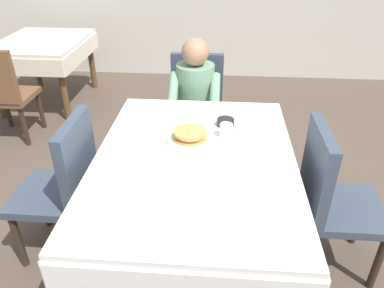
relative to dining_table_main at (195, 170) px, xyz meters
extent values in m
plane|color=brown|center=(0.00, 0.00, -0.65)|extent=(14.00, 14.00, 0.00)
cube|color=white|center=(0.00, 0.00, 0.07)|extent=(1.10, 1.50, 0.04)
cube|color=white|center=(0.00, 0.76, -0.04)|extent=(1.10, 0.01, 0.18)
cube|color=white|center=(-0.56, 0.00, -0.04)|extent=(0.01, 1.50, 0.18)
cube|color=white|center=(0.56, 0.00, -0.04)|extent=(0.01, 1.50, 0.18)
cylinder|color=brown|center=(-0.47, 0.67, -0.30)|extent=(0.07, 0.07, 0.70)
cylinder|color=brown|center=(0.47, 0.67, -0.30)|extent=(0.07, 0.07, 0.70)
cube|color=#384251|center=(-0.07, 1.07, -0.23)|extent=(0.44, 0.44, 0.05)
cube|color=#384251|center=(-0.07, 1.27, 0.04)|extent=(0.44, 0.06, 0.48)
cylinder|color=#2D2319|center=(0.11, 0.89, -0.45)|extent=(0.04, 0.04, 0.40)
cylinder|color=#2D2319|center=(-0.25, 0.89, -0.45)|extent=(0.04, 0.04, 0.40)
cylinder|color=#2D2319|center=(0.11, 1.25, -0.45)|extent=(0.04, 0.04, 0.40)
cylinder|color=#2D2319|center=(-0.25, 1.25, -0.45)|extent=(0.04, 0.04, 0.40)
cylinder|color=gray|center=(-0.07, 1.05, 0.03)|extent=(0.30, 0.30, 0.46)
sphere|color=#A37556|center=(-0.07, 1.03, 0.36)|extent=(0.21, 0.21, 0.21)
cylinder|color=gray|center=(0.09, 0.91, 0.10)|extent=(0.08, 0.29, 0.23)
cylinder|color=gray|center=(-0.23, 0.91, 0.10)|extent=(0.08, 0.29, 0.23)
cylinder|color=#383D51|center=(0.01, 0.87, -0.43)|extent=(0.10, 0.10, 0.45)
cylinder|color=#383D51|center=(-0.15, 0.87, -0.43)|extent=(0.10, 0.10, 0.45)
cube|color=#384251|center=(-0.87, 0.00, -0.23)|extent=(0.44, 0.44, 0.05)
cube|color=#384251|center=(-0.67, 0.00, 0.04)|extent=(0.06, 0.44, 0.48)
cylinder|color=#2D2319|center=(-1.05, -0.18, -0.45)|extent=(0.04, 0.04, 0.40)
cylinder|color=#2D2319|center=(-1.05, 0.18, -0.45)|extent=(0.04, 0.04, 0.40)
cylinder|color=#2D2319|center=(-0.69, -0.18, -0.45)|extent=(0.04, 0.04, 0.40)
cylinder|color=#2D2319|center=(-0.69, 0.18, -0.45)|extent=(0.04, 0.04, 0.40)
cube|color=#384251|center=(0.87, 0.00, -0.23)|extent=(0.44, 0.44, 0.05)
cube|color=#384251|center=(0.67, 0.00, 0.04)|extent=(0.06, 0.44, 0.48)
cylinder|color=#2D2319|center=(1.05, 0.18, -0.45)|extent=(0.04, 0.04, 0.40)
cylinder|color=#2D2319|center=(1.05, -0.18, -0.45)|extent=(0.04, 0.04, 0.40)
cylinder|color=#2D2319|center=(0.69, 0.18, -0.45)|extent=(0.04, 0.04, 0.40)
cylinder|color=#2D2319|center=(0.69, -0.18, -0.45)|extent=(0.04, 0.04, 0.40)
cylinder|color=white|center=(-0.04, 0.18, 0.10)|extent=(0.28, 0.28, 0.02)
cylinder|color=tan|center=(-0.04, 0.18, 0.11)|extent=(0.21, 0.21, 0.01)
cylinder|color=tan|center=(-0.04, 0.18, 0.13)|extent=(0.18, 0.18, 0.02)
cylinder|color=tan|center=(-0.04, 0.17, 0.15)|extent=(0.19, 0.19, 0.02)
cube|color=#F4E072|center=(-0.04, 0.18, 0.16)|extent=(0.03, 0.03, 0.01)
cylinder|color=white|center=(0.17, 0.24, 0.13)|extent=(0.08, 0.08, 0.08)
torus|color=white|center=(0.22, 0.24, 0.14)|extent=(0.05, 0.01, 0.05)
cylinder|color=black|center=(0.17, 0.38, 0.11)|extent=(0.11, 0.11, 0.04)
cube|color=silver|center=(-0.23, 0.16, 0.09)|extent=(0.02, 0.18, 0.00)
cube|color=silver|center=(0.15, 0.16, 0.09)|extent=(0.03, 0.20, 0.00)
cube|color=silver|center=(-0.01, -0.13, 0.09)|extent=(0.15, 0.03, 0.00)
cube|color=white|center=(-0.33, 0.07, 0.09)|extent=(0.18, 0.13, 0.01)
cube|color=silver|center=(-1.89, 2.27, 0.07)|extent=(0.90, 1.10, 0.04)
cube|color=silver|center=(-1.89, 1.71, -0.04)|extent=(0.90, 0.01, 0.18)
cube|color=silver|center=(-1.89, 2.83, -0.04)|extent=(0.90, 0.01, 0.18)
cube|color=silver|center=(-2.34, 2.27, -0.04)|extent=(0.01, 1.10, 0.18)
cube|color=silver|center=(-1.43, 2.27, -0.04)|extent=(0.01, 1.10, 0.18)
cylinder|color=brown|center=(-1.52, 1.80, -0.30)|extent=(0.07, 0.07, 0.70)
cylinder|color=brown|center=(-2.26, 2.74, -0.30)|extent=(0.07, 0.07, 0.70)
cylinder|color=brown|center=(-1.52, 2.74, -0.30)|extent=(0.07, 0.07, 0.70)
cube|color=brown|center=(-1.89, 1.42, -0.23)|extent=(0.44, 0.44, 0.05)
cylinder|color=#2D2319|center=(-2.07, 1.60, -0.45)|extent=(0.04, 0.04, 0.40)
cylinder|color=#2D2319|center=(-1.71, 1.60, -0.45)|extent=(0.04, 0.04, 0.40)
cylinder|color=#2D2319|center=(-1.71, 1.24, -0.45)|extent=(0.04, 0.04, 0.40)
camera|label=1|loc=(0.12, -1.70, 1.18)|focal=34.40mm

